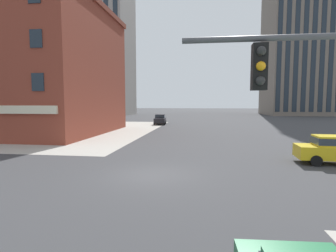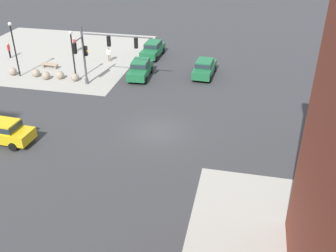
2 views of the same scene
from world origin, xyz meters
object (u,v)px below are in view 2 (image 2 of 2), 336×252
object	(u,v)px
bollard_sphere_curb_a	(75,77)
bollard_sphere_curb_d	(36,73)
bollard_sphere_curb_b	(60,75)
traffic_signal_main	(96,50)
bench_near_signal	(50,65)
car_main_northbound_far	(2,131)
bollard_sphere_curb_c	(46,75)
car_main_southbound_far	(204,67)
car_parked_curb	(153,49)
pedestrian_walking_east	(9,49)
bollard_sphere_curb_e	(13,71)
car_main_northbound_near	(140,68)
pedestrian_at_curb	(75,44)
street_lamp_mid_sidewalk	(14,43)
street_lamp_corner_near	(73,50)
pedestrian_near_bench	(109,54)

from	to	relation	value
bollard_sphere_curb_a	bollard_sphere_curb_d	bearing A→B (deg)	-2.55
bollard_sphere_curb_b	traffic_signal_main	bearing A→B (deg)	169.56
bench_near_signal	car_main_northbound_far	xyz separation A→B (m)	(-3.84, 14.23, 0.59)
bollard_sphere_curb_c	car_main_southbound_far	world-z (taller)	car_main_southbound_far
bollard_sphere_curb_a	car_parked_curb	size ratio (longest dim) A/B	0.18
bollard_sphere_curb_b	pedestrian_walking_east	world-z (taller)	pedestrian_walking_east
car_main_northbound_far	pedestrian_walking_east	bearing A→B (deg)	-59.11
bollard_sphere_curb_e	car_main_northbound_near	xyz separation A→B (m)	(-12.64, -2.29, 0.52)
car_main_northbound_near	bollard_sphere_curb_a	bearing A→B (deg)	21.68
pedestrian_at_curb	car_parked_curb	bearing A→B (deg)	-178.36
bollard_sphere_curb_a	street_lamp_mid_sidewalk	bearing A→B (deg)	0.03
traffic_signal_main	bollard_sphere_curb_e	xyz separation A→B (m)	(9.47, -0.70, -3.09)
bollard_sphere_curb_a	car_main_southbound_far	bearing A→B (deg)	-161.84
bollard_sphere_curb_a	street_lamp_corner_near	distance (m)	2.72
bollard_sphere_curb_c	pedestrian_at_curb	xyz separation A→B (m)	(0.72, -8.49, 0.55)
pedestrian_near_bench	street_lamp_mid_sidewalk	distance (m)	9.73
bollard_sphere_curb_d	street_lamp_mid_sidewalk	bearing A→B (deg)	6.54
bollard_sphere_curb_e	pedestrian_walking_east	bearing A→B (deg)	-55.30
pedestrian_near_bench	bollard_sphere_curb_b	bearing A→B (deg)	62.75
car_main_northbound_far	street_lamp_mid_sidewalk	bearing A→B (deg)	-63.66
traffic_signal_main	bollard_sphere_curb_b	xyz separation A→B (m)	(4.40, -0.81, -3.09)
pedestrian_at_curb	pedestrian_walking_east	bearing A→B (deg)	29.88
pedestrian_near_bench	car_parked_curb	distance (m)	4.98
bollard_sphere_curb_e	bench_near_signal	distance (m)	3.74
bollard_sphere_curb_a	street_lamp_mid_sidewalk	xyz separation A→B (m)	(5.91, 0.00, 2.98)
pedestrian_walking_east	car_parked_curb	bearing A→B (deg)	-166.05
pedestrian_near_bench	bollard_sphere_curb_a	bearing A→B (deg)	77.30
car_main_northbound_near	bollard_sphere_curb_b	bearing A→B (deg)	16.10
bollard_sphere_curb_c	car_main_northbound_far	size ratio (longest dim) A/B	0.18
car_parked_curb	pedestrian_at_curb	bearing A→B (deg)	1.64
car_main_northbound_far	car_main_northbound_near	bearing A→B (deg)	-113.72
street_lamp_corner_near	car_main_northbound_near	xyz separation A→B (m)	(-5.83, -2.31, -2.20)
traffic_signal_main	car_parked_curb	xyz separation A→B (m)	(-2.86, -9.16, -2.57)
bollard_sphere_curb_d	car_main_southbound_far	bearing A→B (deg)	-166.98
pedestrian_near_bench	pedestrian_walking_east	world-z (taller)	pedestrian_walking_east
bollard_sphere_curb_d	car_parked_curb	xyz separation A→B (m)	(-9.86, -8.34, 0.52)
bollard_sphere_curb_d	pedestrian_at_curb	size ratio (longest dim) A/B	0.48
traffic_signal_main	bollard_sphere_curb_b	size ratio (longest dim) A/B	8.51
bollard_sphere_curb_a	bollard_sphere_curb_d	distance (m)	4.24
street_lamp_mid_sidewalk	bench_near_signal	bearing A→B (deg)	-125.26
pedestrian_near_bench	car_main_northbound_far	bearing A→B (deg)	85.00
traffic_signal_main	bollard_sphere_curb_c	distance (m)	6.49
pedestrian_at_curb	bench_near_signal	bearing A→B (deg)	86.18
bollard_sphere_curb_a	car_main_northbound_near	bearing A→B (deg)	-158.32
bollard_sphere_curb_b	bollard_sphere_curb_d	bearing A→B (deg)	-0.37
bollard_sphere_curb_b	car_main_southbound_far	xyz separation A→B (m)	(-13.71, -3.79, 0.52)
street_lamp_corner_near	traffic_signal_main	bearing A→B (deg)	165.52
street_lamp_corner_near	car_main_northbound_far	size ratio (longest dim) A/B	1.09
pedestrian_at_curb	pedestrian_walking_east	distance (m)	7.21
bollard_sphere_curb_c	car_main_northbound_far	bearing A→B (deg)	103.58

